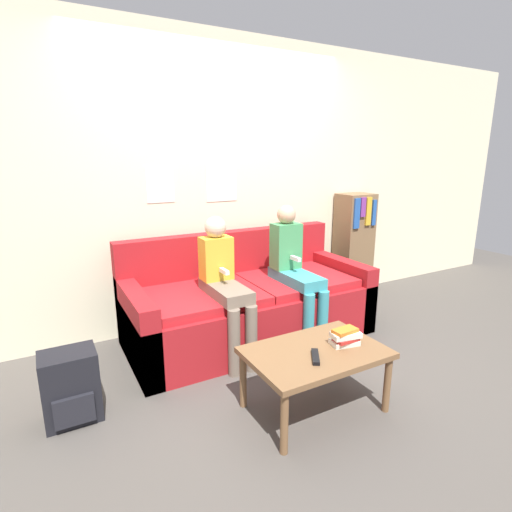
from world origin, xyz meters
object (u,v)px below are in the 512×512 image
coffee_table (315,357)px  couch (248,304)px  person_left (224,281)px  person_right (295,267)px  backpack (71,387)px  tv_remote (315,357)px  bookshelf (353,246)px

coffee_table → couch: bearing=83.5°
person_left → couch: bearing=34.4°
coffee_table → person_right: bearing=63.0°
person_left → person_right: 0.66m
person_right → backpack: (-1.80, -0.28, -0.42)m
tv_remote → backpack: size_ratio=0.38×
coffee_table → tv_remote: tv_remote is taller
bookshelf → backpack: bearing=-164.0°
coffee_table → person_left: size_ratio=0.76×
tv_remote → coffee_table: bearing=84.7°
couch → coffee_table: couch is taller
couch → bookshelf: (1.50, 0.35, 0.29)m
person_left → tv_remote: size_ratio=6.71×
tv_remote → backpack: 1.47m
coffee_table → backpack: 1.48m
person_left → backpack: 1.25m
coffee_table → person_right: size_ratio=0.73×
person_left → bookshelf: bearing=17.4°
person_right → backpack: person_right is taller
couch → bookshelf: bookshelf is taller
bookshelf → coffee_table: bearing=-137.9°
coffee_table → bookshelf: size_ratio=0.72×
person_left → person_right: bearing=0.5°
coffee_table → backpack: backpack is taller
person_left → backpack: bearing=-166.3°
person_right → tv_remote: bearing=-118.0°
bookshelf → backpack: size_ratio=2.64×
person_left → person_right: (0.66, 0.01, 0.02)m
coffee_table → tv_remote: 0.12m
couch → coffee_table: size_ratio=2.47×
person_left → person_right: person_right is taller
couch → person_left: (-0.32, -0.22, 0.32)m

